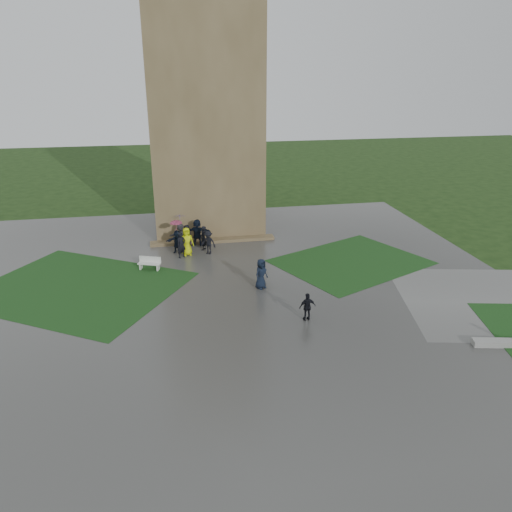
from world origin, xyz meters
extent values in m
plane|color=black|center=(0.00, 0.00, 0.00)|extent=(120.00, 120.00, 0.00)
cube|color=#363533|center=(0.00, 2.00, 0.01)|extent=(34.00, 34.00, 0.02)
cube|color=#123512|center=(-8.50, 4.00, 0.03)|extent=(14.10, 13.46, 0.01)
cube|color=#123512|center=(8.50, 5.00, 0.03)|extent=(11.12, 10.15, 0.01)
cube|color=brown|center=(0.00, 15.00, 9.00)|extent=(8.00, 8.00, 18.00)
cube|color=brown|center=(0.00, 10.60, 0.13)|extent=(9.00, 0.80, 0.22)
cube|color=silver|center=(-4.47, 6.03, 0.44)|extent=(1.48, 0.89, 0.06)
cube|color=silver|center=(-5.00, 6.22, 0.22)|extent=(0.20, 0.38, 0.40)
cube|color=silver|center=(-3.94, 5.83, 0.22)|extent=(0.20, 0.38, 0.40)
cube|color=silver|center=(-4.40, 6.22, 0.65)|extent=(1.35, 0.54, 0.38)
imported|color=black|center=(-0.80, 9.08, 0.88)|extent=(0.67, 0.75, 1.72)
imported|color=black|center=(-1.14, 10.08, 0.98)|extent=(1.88, 1.01, 1.93)
imported|color=black|center=(-1.87, 10.10, 0.80)|extent=(0.92, 0.86, 1.55)
imported|color=#434348|center=(-2.32, 9.98, 0.88)|extent=(1.68, 1.24, 1.72)
imported|color=black|center=(-2.61, 8.85, 0.81)|extent=(1.56, 0.88, 1.59)
imported|color=black|center=(-2.37, 7.85, 0.90)|extent=(0.77, 0.68, 1.77)
imported|color=#B7C90B|center=(-1.99, 8.25, 0.98)|extent=(1.05, 0.81, 1.93)
imported|color=black|center=(-0.53, 8.21, 0.84)|extent=(1.19, 1.01, 1.63)
imported|color=#CB5381|center=(-2.61, 8.85, 2.00)|extent=(0.82, 0.82, 0.72)
imported|color=#583AA1|center=(-2.32, 9.98, 1.98)|extent=(0.88, 0.88, 0.81)
imported|color=black|center=(1.92, 2.08, 0.91)|extent=(1.05, 0.99, 1.78)
imported|color=black|center=(3.47, -2.14, 0.75)|extent=(0.90, 0.57, 1.47)
camera|label=1|loc=(-3.13, -23.72, 12.10)|focal=35.00mm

